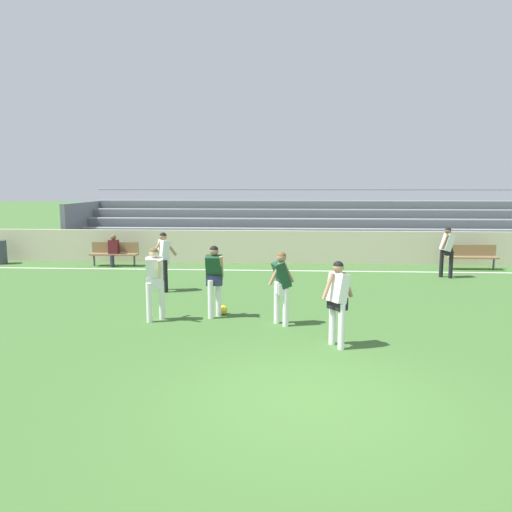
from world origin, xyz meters
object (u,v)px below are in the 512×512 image
(spectator_seated, at_px, (113,248))
(player_white_on_ball, at_px, (164,256))
(bleacher_stand, at_px, (362,227))
(bench_far_left, at_px, (471,255))
(soccer_ball, at_px, (223,310))
(player_white_overlapping, at_px, (155,277))
(bench_far_right, at_px, (115,252))
(player_dark_pressing_high, at_px, (214,275))
(player_dark_wide_right, at_px, (281,282))
(trash_bin, at_px, (0,252))
(player_white_wide_left, at_px, (447,248))
(player_white_challenging, at_px, (338,296))

(spectator_seated, bearing_deg, player_white_on_ball, -54.72)
(bleacher_stand, height_order, bench_far_left, bleacher_stand)
(bleacher_stand, bearing_deg, soccer_ball, -114.87)
(player_white_overlapping, bearing_deg, bench_far_right, 115.48)
(bleacher_stand, height_order, player_white_on_ball, bleacher_stand)
(bleacher_stand, relative_size, bench_far_left, 14.05)
(player_dark_pressing_high, bearing_deg, soccer_ball, 59.69)
(player_white_on_ball, relative_size, player_dark_wide_right, 1.05)
(bench_far_right, height_order, player_white_overlapping, player_white_overlapping)
(spectator_seated, xyz_separation_m, soccer_ball, (5.01, -6.69, -0.59))
(bleacher_stand, xyz_separation_m, player_dark_pressing_high, (-5.02, -10.75, -0.22))
(bleacher_stand, distance_m, trash_bin, 14.94)
(spectator_seated, distance_m, player_dark_wide_right, 9.85)
(spectator_seated, distance_m, player_white_on_ball, 5.16)
(player_white_overlapping, relative_size, player_white_wide_left, 1.00)
(player_white_challenging, bearing_deg, soccer_ball, 138.01)
(trash_bin, xyz_separation_m, player_dark_pressing_high, (9.49, -7.26, 0.55))
(bleacher_stand, bearing_deg, player_dark_pressing_high, -115.02)
(bench_far_right, distance_m, bench_far_left, 13.29)
(bleacher_stand, height_order, player_white_challenging, bleacher_stand)
(player_white_on_ball, bearing_deg, trash_bin, 149.38)
(trash_bin, relative_size, player_dark_wide_right, 0.57)
(spectator_seated, bearing_deg, player_white_wide_left, -7.63)
(bleacher_stand, relative_size, player_white_wide_left, 14.96)
(player_dark_pressing_high, xyz_separation_m, player_dark_wide_right, (1.56, -0.52, -0.04))
(trash_bin, height_order, player_white_challenging, player_white_challenging)
(bench_far_left, xyz_separation_m, player_dark_pressing_high, (-8.44, -7.07, 0.46))
(player_dark_pressing_high, relative_size, soccer_ball, 7.69)
(bench_far_left, relative_size, trash_bin, 1.94)
(player_white_on_ball, distance_m, player_dark_wide_right, 4.74)
(player_dark_wide_right, bearing_deg, soccer_ball, 150.56)
(bench_far_left, distance_m, player_white_challenging, 10.75)
(bench_far_right, relative_size, soccer_ball, 8.18)
(bench_far_right, relative_size, bench_far_left, 1.00)
(bleacher_stand, xyz_separation_m, player_dark_wide_right, (-3.46, -11.27, -0.26))
(player_white_challenging, xyz_separation_m, soccer_ball, (-2.48, 2.23, -0.88))
(bench_far_left, relative_size, soccer_ball, 8.18)
(spectator_seated, height_order, soccer_ball, spectator_seated)
(player_dark_wide_right, bearing_deg, player_white_overlapping, 176.93)
(player_dark_wide_right, bearing_deg, player_dark_pressing_high, 161.40)
(player_white_on_ball, bearing_deg, bench_far_right, 124.55)
(player_white_overlapping, height_order, player_dark_pressing_high, player_dark_pressing_high)
(player_dark_wide_right, relative_size, player_white_challenging, 0.98)
(spectator_seated, bearing_deg, soccer_ball, -53.19)
(trash_bin, bearing_deg, player_white_wide_left, -6.53)
(player_dark_pressing_high, distance_m, player_white_on_ball, 3.33)
(bench_far_left, xyz_separation_m, player_dark_wide_right, (-6.88, -7.60, 0.42))
(trash_bin, height_order, player_white_on_ball, player_white_on_ball)
(player_white_on_ball, relative_size, soccer_ball, 7.82)
(bench_far_right, height_order, soccer_ball, bench_far_right)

